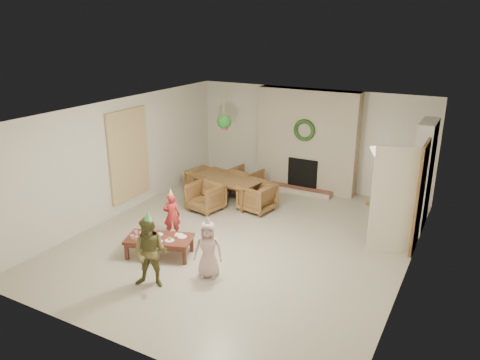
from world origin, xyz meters
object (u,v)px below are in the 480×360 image
Objects in this scene: dining_chair_right at (257,197)px; child_plaid at (150,253)px; dining_table at (226,190)px; coffee_table_top at (159,239)px; dining_chair_far at (246,181)px; child_red at (172,216)px; child_pink at (208,249)px; dining_chair_left at (204,182)px; dining_chair_near at (205,197)px.

child_plaid reaches higher than dining_chair_right.
dining_table is 1.40× the size of coffee_table_top.
child_red is at bearing 98.39° from dining_chair_far.
dining_chair_right reaches higher than dining_table.
child_pink is (1.30, -3.77, 0.17)m from dining_chair_far.
child_pink is (2.14, -3.19, 0.17)m from dining_chair_left.
dining_chair_left is at bearing -107.97° from child_red.
child_red reaches higher than dining_table.
child_pink is (1.14, -0.17, 0.15)m from coffee_table_top.
dining_chair_right is (1.02, 0.54, 0.00)m from dining_chair_near.
dining_chair_far is 0.60× the size of child_plaid.
dining_chair_near is 1.15m from dining_chair_right.
dining_chair_left is 0.60× the size of coffee_table_top.
child_pink reaches higher than dining_chair_near.
dining_table is 0.72m from dining_chair_left.
dining_chair_far is at bearing -127.88° from child_red.
child_pink is (0.62, 0.69, -0.10)m from child_plaid.
dining_chair_left and dining_chair_right have the same top height.
child_plaid is at bearing 109.16° from dining_chair_far.
dining_table reaches higher than coffee_table_top.
dining_chair_left is 1.62m from dining_chair_right.
dining_chair_far is 1.00× the size of dining_chair_right.
child_red is (-0.26, 0.74, 0.11)m from coffee_table_top.
dining_chair_far is at bearing 90.00° from dining_table.
child_pink is at bearing -27.53° from coffee_table_top.
dining_table is 2.34× the size of dining_chair_right.
child_plaid is at bearing 9.32° from dining_chair_right.
dining_chair_right is at bearing 69.82° from child_plaid.
child_pink is at bearing 21.25° from dining_chair_right.
child_red is at bearing 124.41° from child_pink.
child_pink is at bearing -45.83° from dining_chair_near.
child_plaid is (0.52, -0.86, 0.25)m from coffee_table_top.
dining_chair_far is 2.86m from child_red.
child_plaid is at bearing -148.15° from dining_chair_left.
child_red is at bearing -151.70° from dining_chair_left.
child_pink is (1.41, -0.91, 0.04)m from child_red.
dining_chair_near is 0.72× the size of child_pink.
dining_chair_near is 0.78× the size of child_red.
dining_chair_near is 0.60× the size of child_plaid.
dining_chair_left is (-0.71, 0.13, 0.03)m from dining_table.
dining_chair_right is (1.59, -0.30, 0.00)m from dining_chair_left.
dining_chair_near is at bearing 88.19° from child_plaid.
child_pink is at bearing -135.61° from dining_chair_left.
child_pink is (1.56, -2.35, 0.17)m from dining_chair_near.
dining_chair_far is (0.13, 0.71, 0.03)m from dining_table.
dining_chair_near is 3.20m from child_plaid.
coffee_table_top is at bearing -1.82° from dining_chair_right.
dining_chair_far is 1.00× the size of dining_chair_left.
coffee_table_top is 1.00× the size of child_plaid.
dining_chair_right is 2.95m from child_pink.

